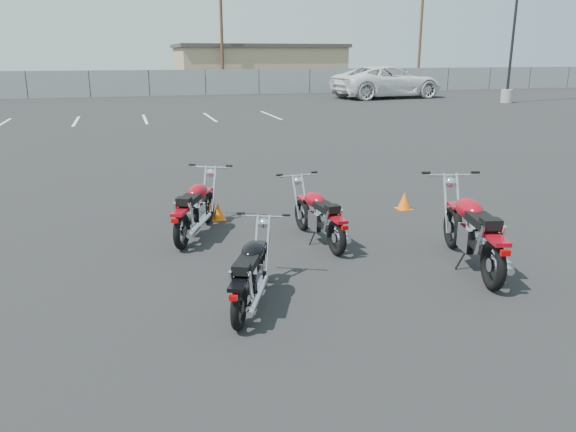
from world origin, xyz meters
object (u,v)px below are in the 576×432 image
object	(u,v)px
motorcycle_second_black	(251,273)
motorcycle_third_red	(319,216)
motorcycle_front_red	(196,209)
motorcycle_rear_red	(473,232)
white_van	(388,73)

from	to	relation	value
motorcycle_second_black	motorcycle_third_red	distance (m)	2.53
motorcycle_front_red	motorcycle_third_red	size ratio (longest dim) A/B	1.03
motorcycle_rear_red	white_van	world-z (taller)	white_van
motorcycle_third_red	motorcycle_rear_red	size ratio (longest dim) A/B	0.84
motorcycle_second_black	motorcycle_rear_red	world-z (taller)	motorcycle_rear_red
motorcycle_third_red	motorcycle_rear_red	xyz separation A→B (m)	(1.70, -1.64, 0.09)
motorcycle_second_black	motorcycle_third_red	bearing A→B (deg)	51.98
motorcycle_third_red	motorcycle_rear_red	world-z (taller)	motorcycle_rear_red
motorcycle_third_red	motorcycle_rear_red	distance (m)	2.36
motorcycle_front_red	motorcycle_rear_red	size ratio (longest dim) A/B	0.86
motorcycle_front_red	motorcycle_third_red	distance (m)	2.05
motorcycle_third_red	motorcycle_rear_red	bearing A→B (deg)	-43.99
white_van	motorcycle_second_black	bearing A→B (deg)	143.80
motorcycle_front_red	motorcycle_third_red	xyz separation A→B (m)	(1.84, -0.90, -0.03)
motorcycle_rear_red	white_van	xyz separation A→B (m)	(12.84, 29.10, 1.14)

